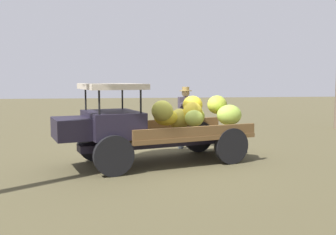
% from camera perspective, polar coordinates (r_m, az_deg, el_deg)
% --- Properties ---
extents(ground_plane, '(60.00, 60.00, 0.00)m').
position_cam_1_polar(ground_plane, '(9.25, -1.73, -6.47)').
color(ground_plane, brown).
extents(truck, '(4.66, 2.73, 1.86)m').
position_cam_1_polar(truck, '(8.84, -2.41, -1.04)').
color(truck, '#211D2C').
rests_on(truck, ground).
extents(farmer, '(0.53, 0.47, 1.74)m').
position_cam_1_polar(farmer, '(10.78, 2.64, 0.63)').
color(farmer, '#535C67').
rests_on(farmer, ground).
extents(wooden_crate, '(0.57, 0.43, 0.45)m').
position_cam_1_polar(wooden_crate, '(10.47, 8.46, -3.84)').
color(wooden_crate, olive).
rests_on(wooden_crate, ground).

